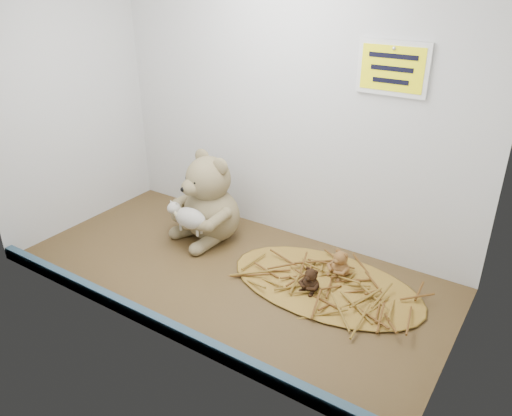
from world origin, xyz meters
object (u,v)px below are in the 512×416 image
Objects in this scene: mini_teddy_tan at (341,263)px; mini_teddy_brown at (311,279)px; main_teddy at (211,197)px; toy_lamb at (190,219)px.

mini_teddy_tan reaches higher than mini_teddy_brown.
main_teddy is 3.55× the size of mini_teddy_tan.
mini_teddy_brown is (40.45, -10.01, -9.51)cm from main_teddy.
main_teddy is at bearing 90.00° from toy_lamb.
main_teddy is 2.03× the size of toy_lamb.
main_teddy reaches higher than mini_teddy_tan.
toy_lamb is 40.94cm from mini_teddy_brown.
mini_teddy_tan is at bearing 20.67° from main_teddy.
mini_teddy_tan is at bearing 13.76° from toy_lamb.
toy_lamb is 1.75× the size of mini_teddy_tan.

